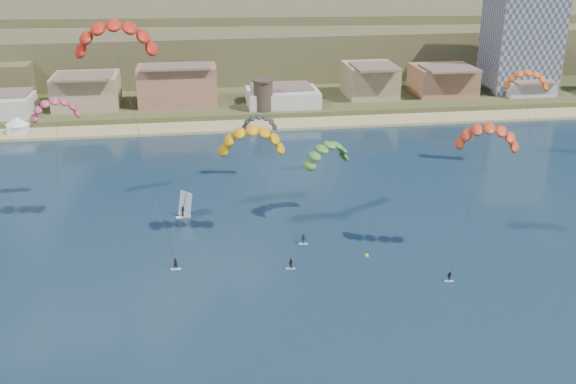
{
  "coord_description": "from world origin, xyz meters",
  "views": [
    {
      "loc": [
        -14.22,
        -66.47,
        49.0
      ],
      "look_at": [
        0.0,
        32.0,
        10.0
      ],
      "focal_mm": 42.29,
      "sensor_mm": 36.0,
      "label": 1
    }
  ],
  "objects_px": {
    "buoy": "(367,256)",
    "kitesurfer_yellow": "(252,136)",
    "apartment_tower": "(522,38)",
    "windsurfer": "(184,209)",
    "kitesurfer_orange": "(488,132)",
    "watchtower": "(263,95)",
    "kitesurfer_green": "(327,150)",
    "kitesurfer_red": "(115,32)"
  },
  "relations": [
    {
      "from": "buoy",
      "to": "kitesurfer_red",
      "type": "bearing_deg",
      "value": 163.37
    },
    {
      "from": "kitesurfer_red",
      "to": "kitesurfer_green",
      "type": "xyz_separation_m",
      "value": [
        33.52,
        4.35,
        -21.42
      ]
    },
    {
      "from": "kitesurfer_green",
      "to": "windsurfer",
      "type": "relative_size",
      "value": 3.56
    },
    {
      "from": "apartment_tower",
      "to": "windsurfer",
      "type": "xyz_separation_m",
      "value": [
        -101.72,
        -80.33,
        -16.31
      ]
    },
    {
      "from": "kitesurfer_green",
      "to": "windsurfer",
      "type": "height_order",
      "value": "kitesurfer_green"
    },
    {
      "from": "windsurfer",
      "to": "kitesurfer_red",
      "type": "bearing_deg",
      "value": -133.15
    },
    {
      "from": "watchtower",
      "to": "windsurfer",
      "type": "relative_size",
      "value": 1.81
    },
    {
      "from": "kitesurfer_orange",
      "to": "kitesurfer_green",
      "type": "bearing_deg",
      "value": 138.15
    },
    {
      "from": "watchtower",
      "to": "windsurfer",
      "type": "xyz_separation_m",
      "value": [
        -21.72,
        -66.33,
        -4.86
      ]
    },
    {
      "from": "buoy",
      "to": "kitesurfer_yellow",
      "type": "bearing_deg",
      "value": 154.99
    },
    {
      "from": "watchtower",
      "to": "kitesurfer_green",
      "type": "relative_size",
      "value": 0.51
    },
    {
      "from": "windsurfer",
      "to": "buoy",
      "type": "relative_size",
      "value": 7.26
    },
    {
      "from": "apartment_tower",
      "to": "buoy",
      "type": "bearing_deg",
      "value": -126.0
    },
    {
      "from": "watchtower",
      "to": "kitesurfer_green",
      "type": "distance_m",
      "value": 71.32
    },
    {
      "from": "apartment_tower",
      "to": "kitesurfer_red",
      "type": "xyz_separation_m",
      "value": [
        -110.12,
        -89.28,
        16.56
      ]
    },
    {
      "from": "apartment_tower",
      "to": "watchtower",
      "type": "height_order",
      "value": "apartment_tower"
    },
    {
      "from": "kitesurfer_red",
      "to": "kitesurfer_green",
      "type": "height_order",
      "value": "kitesurfer_red"
    },
    {
      "from": "kitesurfer_red",
      "to": "buoy",
      "type": "bearing_deg",
      "value": -16.63
    },
    {
      "from": "watchtower",
      "to": "kitesurfer_green",
      "type": "height_order",
      "value": "kitesurfer_green"
    },
    {
      "from": "kitesurfer_yellow",
      "to": "kitesurfer_orange",
      "type": "distance_m",
      "value": 35.85
    },
    {
      "from": "apartment_tower",
      "to": "kitesurfer_red",
      "type": "height_order",
      "value": "kitesurfer_red"
    },
    {
      "from": "apartment_tower",
      "to": "buoy",
      "type": "relative_size",
      "value": 48.79
    },
    {
      "from": "kitesurfer_orange",
      "to": "kitesurfer_green",
      "type": "relative_size",
      "value": 1.39
    },
    {
      "from": "apartment_tower",
      "to": "watchtower",
      "type": "xyz_separation_m",
      "value": [
        -80.0,
        -14.0,
        -11.45
      ]
    },
    {
      "from": "apartment_tower",
      "to": "watchtower",
      "type": "distance_m",
      "value": 82.02
    },
    {
      "from": "apartment_tower",
      "to": "kitesurfer_yellow",
      "type": "distance_m",
      "value": 129.08
    },
    {
      "from": "apartment_tower",
      "to": "kitesurfer_red",
      "type": "bearing_deg",
      "value": -140.96
    },
    {
      "from": "kitesurfer_orange",
      "to": "kitesurfer_green",
      "type": "height_order",
      "value": "kitesurfer_orange"
    },
    {
      "from": "apartment_tower",
      "to": "kitesurfer_green",
      "type": "relative_size",
      "value": 1.89
    },
    {
      "from": "kitesurfer_yellow",
      "to": "buoy",
      "type": "relative_size",
      "value": 33.66
    },
    {
      "from": "kitesurfer_green",
      "to": "watchtower",
      "type": "bearing_deg",
      "value": 92.74
    },
    {
      "from": "watchtower",
      "to": "windsurfer",
      "type": "height_order",
      "value": "watchtower"
    },
    {
      "from": "kitesurfer_red",
      "to": "watchtower",
      "type": "bearing_deg",
      "value": 68.2
    },
    {
      "from": "apartment_tower",
      "to": "kitesurfer_orange",
      "type": "height_order",
      "value": "apartment_tower"
    },
    {
      "from": "kitesurfer_red",
      "to": "kitesurfer_green",
      "type": "relative_size",
      "value": 2.24
    },
    {
      "from": "kitesurfer_red",
      "to": "buoy",
      "type": "xyz_separation_m",
      "value": [
        37.18,
        -11.1,
        -34.26
      ]
    },
    {
      "from": "apartment_tower",
      "to": "kitesurfer_yellow",
      "type": "height_order",
      "value": "apartment_tower"
    },
    {
      "from": "watchtower",
      "to": "kitesurfer_green",
      "type": "bearing_deg",
      "value": -87.26
    },
    {
      "from": "watchtower",
      "to": "kitesurfer_yellow",
      "type": "xyz_separation_m",
      "value": [
        -10.19,
        -78.33,
        11.99
      ]
    },
    {
      "from": "kitesurfer_yellow",
      "to": "kitesurfer_green",
      "type": "height_order",
      "value": "kitesurfer_yellow"
    },
    {
      "from": "apartment_tower",
      "to": "watchtower",
      "type": "bearing_deg",
      "value": -170.07
    },
    {
      "from": "apartment_tower",
      "to": "kitesurfer_green",
      "type": "bearing_deg",
      "value": -132.05
    }
  ]
}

